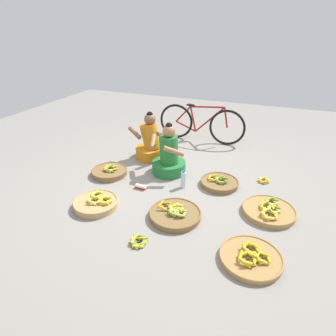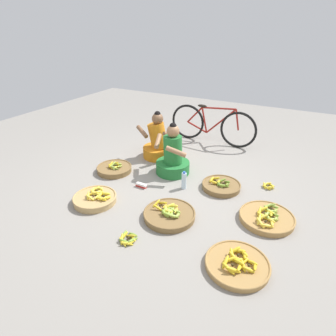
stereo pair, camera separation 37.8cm
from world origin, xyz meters
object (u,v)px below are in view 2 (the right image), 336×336
Objects in this scene: banana_basket_back_right at (169,214)px; banana_basket_mid_right at (221,185)px; banana_basket_mid_left at (95,198)px; banana_basket_near_bicycle at (114,169)px; loose_bananas_front_right at (268,186)px; water_bottle at (184,181)px; bicycle_leaning at (212,125)px; loose_bananas_back_center at (128,239)px; banana_basket_near_vendor at (237,264)px; vendor_woman_front at (173,157)px; vendor_woman_behind at (158,143)px; banana_basket_front_left at (267,217)px; packet_carton_stack at (141,185)px.

banana_basket_back_right is 1.15× the size of banana_basket_mid_right.
banana_basket_near_bicycle is (-0.30, 0.80, -0.00)m from banana_basket_mid_left.
loose_bananas_front_right is 1.21m from water_bottle.
loose_bananas_back_center is (0.19, -3.07, -0.33)m from bicycle_leaning.
banana_basket_back_right is 1.01× the size of banana_basket_near_vendor.
loose_bananas_back_center is at bearing -80.00° from vendor_woman_front.
water_bottle reaches higher than banana_basket_mid_left.
vendor_woman_behind is 1.43m from banana_basket_mid_right.
banana_basket_mid_left is 1.03× the size of banana_basket_near_bicycle.
vendor_woman_front is 0.52m from water_bottle.
vendor_woman_front reaches higher than loose_bananas_front_right.
bicycle_leaning is 1.75m from banana_basket_mid_right.
bicycle_leaning is 2.49m from banana_basket_front_left.
packet_carton_stack is at bearing 147.19° from banana_basket_back_right.
banana_basket_near_vendor is at bearing -22.21° from banana_basket_back_right.
loose_bananas_front_right is 0.71× the size of water_bottle.
bicycle_leaning is at bearing 82.03° from packet_carton_stack.
banana_basket_back_right is at bearing -126.14° from loose_bananas_front_right.
water_bottle is (-1.07, 1.07, 0.09)m from banana_basket_near_vendor.
banana_basket_mid_right is (-0.71, 0.45, 0.00)m from banana_basket_front_left.
vendor_woman_behind is 2.65m from banana_basket_near_vendor.
banana_basket_mid_right is 2.06× the size of water_bottle.
bicycle_leaning is (0.10, 1.46, 0.10)m from vendor_woman_front.
vendor_woman_behind is at bearing 140.36° from vendor_woman_front.
vendor_woman_front is 1.46m from bicycle_leaning.
bicycle_leaning is 6.42× the size of water_bottle.
vendor_woman_front is at bearing 135.82° from water_bottle.
loose_bananas_back_center is 1.31× the size of packet_carton_stack.
banana_basket_mid_left is (-1.01, -0.16, 0.01)m from banana_basket_back_right.
vendor_woman_behind is 1.29× the size of banana_basket_back_right.
water_bottle is (0.07, 1.26, 0.10)m from loose_bananas_back_center.
banana_basket_front_left is 1.64m from loose_bananas_back_center.
banana_basket_mid_left is at bearing -162.63° from banana_basket_front_left.
bicycle_leaning is 3.03× the size of banana_basket_mid_left.
banana_basket_mid_left reaches higher than packet_carton_stack.
water_bottle is at bearing -151.28° from loose_bananas_front_right.
banana_basket_mid_left is (-0.53, -1.20, -0.21)m from vendor_woman_front.
loose_bananas_back_center is at bearing -170.48° from banana_basket_near_vendor.
water_bottle reaches higher than banana_basket_near_vendor.
vendor_woman_front is at bearing 160.23° from banana_basket_front_left.
vendor_woman_behind is at bearing -119.22° from bicycle_leaning.
banana_basket_mid_right is at bearing 114.43° from banana_basket_near_vendor.
vendor_woman_front is 4.73× the size of packet_carton_stack.
vendor_woman_behind is 2.25m from banana_basket_front_left.
packet_carton_stack is (-1.61, -0.84, 0.00)m from loose_bananas_front_right.
vendor_woman_behind reaches higher than banana_basket_near_vendor.
packet_carton_stack is at bearing -17.68° from banana_basket_near_bicycle.
vendor_woman_front is 0.67m from packet_carton_stack.
vendor_woman_behind reaches higher than loose_bananas_back_center.
vendor_woman_front is at bearing 72.39° from packet_carton_stack.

